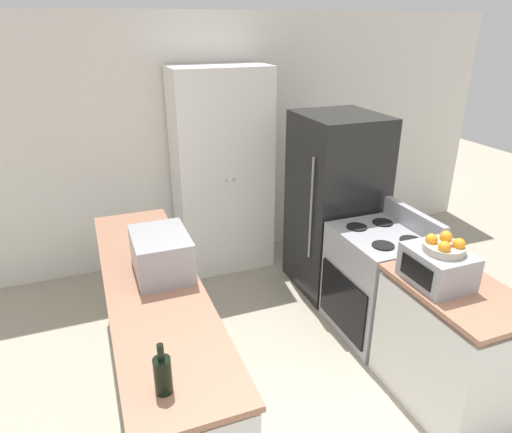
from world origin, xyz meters
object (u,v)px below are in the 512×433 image
Objects in this scene: pantry_cabinet at (222,172)px; microwave at (162,254)px; wine_bottle at (163,374)px; toaster_oven at (437,267)px; stove at (377,282)px; fruit_bowl at (444,245)px; refrigerator at (335,204)px.

microwave is at bearing -119.77° from pantry_cabinet.
wine_bottle reaches higher than toaster_oven.
stove is 2.29m from wine_bottle.
wine_bottle is at bearing -170.55° from fruit_bowl.
microwave is (-0.91, -1.60, 0.00)m from pantry_cabinet.
fruit_bowl reaches higher than wine_bottle.
refrigerator reaches higher than wine_bottle.
toaster_oven is (-0.13, -0.74, 0.57)m from stove.
refrigerator is 1.97m from microwave.
pantry_cabinet is at bearing 117.63° from stove.
microwave is at bearing 154.52° from fruit_bowl.
fruit_bowl is (0.73, -2.38, 0.14)m from pantry_cabinet.
stove is at bearing -62.37° from pantry_cabinet.
fruit_bowl reaches higher than toaster_oven.
microwave is (-1.80, -0.79, 0.19)m from refrigerator.
fruit_bowl is at bearing -25.48° from microwave.
microwave is 1.81m from toaster_oven.
wine_bottle is (-0.20, -1.09, -0.04)m from microwave.
fruit_bowl is at bearing -98.61° from stove.
toaster_oven is at bearing -95.98° from refrigerator.
fruit_bowl is (-0.15, -1.58, 0.33)m from refrigerator.
wine_bottle reaches higher than stove.
refrigerator is 1.62m from fruit_bowl.
microwave reaches higher than wine_bottle.
stove is (0.85, -1.62, -0.59)m from pantry_cabinet.
pantry_cabinet reaches higher than stove.
microwave is at bearing 79.86° from wine_bottle.
refrigerator is 3.58× the size of microwave.
pantry_cabinet is 1.92m from stove.
refrigerator is at bearing 84.02° from toaster_oven.
microwave is at bearing -156.24° from refrigerator.
fruit_bowl is at bearing -95.50° from refrigerator.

